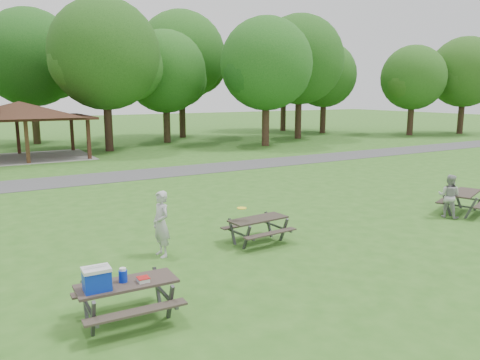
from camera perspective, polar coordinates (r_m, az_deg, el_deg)
name	(u,v)px	position (r m, az deg, el deg)	size (l,w,h in m)	color
ground	(282,253)	(13.05, 5.18, -8.87)	(160.00, 160.00, 0.00)	#2D601B
asphalt_path	(128,175)	(25.40, -13.50, 0.54)	(120.00, 3.20, 0.02)	#434345
pavilion	(20,112)	(34.14, -25.26, 7.52)	(8.60, 7.01, 3.76)	#372414
tree_row_e	(106,58)	(36.29, -16.01, 14.13)	(8.40, 8.00, 11.02)	black
tree_row_f	(166,74)	(41.44, -8.98, 12.62)	(7.35, 7.00, 9.55)	black
tree_row_g	(267,67)	(38.48, 3.30, 13.62)	(7.77, 7.40, 10.25)	#331F16
tree_row_h	(300,62)	(44.86, 7.34, 14.03)	(8.61, 8.20, 11.37)	black
tree_row_i	(325,77)	(51.29, 10.28, 12.27)	(7.14, 6.80, 9.52)	black
tree_row_j	(413,80)	(50.99, 20.38, 11.40)	(6.72, 6.40, 8.96)	black
tree_deep_b	(32,61)	(43.39, -24.03, 13.14)	(8.40, 8.00, 11.13)	#322416
tree_deep_c	(182,59)	(45.91, -7.09, 14.48)	(8.82, 8.40, 11.90)	black
tree_deep_d	(285,67)	(53.65, 5.45, 13.51)	(8.40, 8.00, 11.27)	black
tree_flank_right	(465,74)	(54.91, 25.72, 11.54)	(7.56, 7.20, 9.97)	black
picnic_table_near	(118,287)	(9.32, -14.69, -12.48)	(1.93, 1.58, 1.31)	#322924
picnic_table_middle	(258,224)	(13.72, 2.24, -5.39)	(1.86, 1.54, 0.76)	#2B251F
picnic_table_far	(464,197)	(18.84, 25.68, -1.89)	(2.29, 2.09, 0.81)	#2E2621
frisbee_in_flight	(242,208)	(13.34, 0.22, -3.45)	(0.35, 0.35, 0.02)	yellow
frisbee_thrower	(161,224)	(12.69, -9.58, -5.30)	(0.65, 0.43, 1.79)	#ADAEB0
frisbee_catcher	(449,196)	(17.94, 24.13, -1.81)	(0.74, 0.58, 1.53)	#A8A8AB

